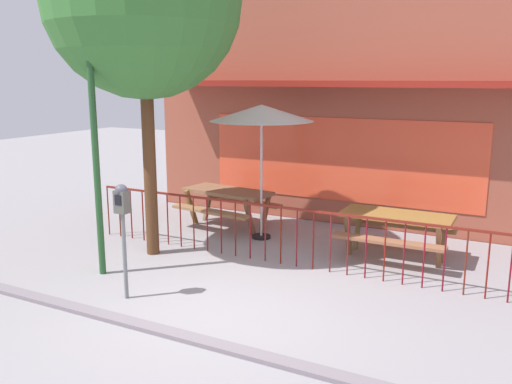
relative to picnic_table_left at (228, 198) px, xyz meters
The scene contains 10 objects.
ground 4.07m from the picnic_table_left, 62.01° to the right, with size 40.00×40.00×0.00m, color gray.
pub_storefront 3.00m from the picnic_table_left, 38.81° to the left, with size 8.75×1.27×4.74m.
patio_fence_front 2.43m from the picnic_table_left, 38.83° to the right, with size 7.37×0.04×0.97m.
picnic_table_left is the anchor object (origin of this frame).
picnic_table_right 3.51m from the picnic_table_left, ahead, with size 1.80×1.37×0.79m.
patio_umbrella 2.01m from the picnic_table_left, 21.30° to the right, with size 1.91×1.91×2.51m.
parking_meter_near 3.88m from the picnic_table_left, 81.10° to the right, with size 0.18×0.17×1.61m.
street_tree 4.14m from the picnic_table_left, 98.41° to the right, with size 3.14×3.14×5.78m.
street_lamp 3.76m from the picnic_table_left, 96.79° to the right, with size 0.28×0.28×3.88m.
curb_edge 4.83m from the picnic_table_left, 66.75° to the right, with size 12.24×0.20×0.11m, color gray.
Camera 1 is at (3.50, -5.58, 2.98)m, focal length 37.66 mm.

